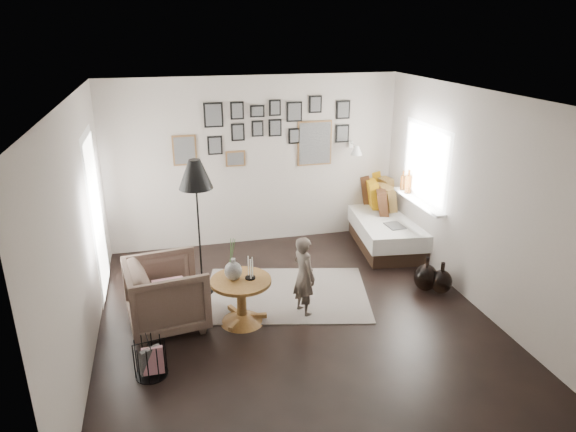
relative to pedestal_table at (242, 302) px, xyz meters
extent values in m
plane|color=black|center=(0.62, -0.04, -0.25)|extent=(4.80, 4.80, 0.00)
plane|color=#A69C91|center=(0.62, 2.36, 1.05)|extent=(4.50, 0.00, 4.50)
plane|color=#A69C91|center=(0.62, -2.44, 1.05)|extent=(4.50, 0.00, 4.50)
plane|color=#A69C91|center=(-1.63, -0.04, 1.05)|extent=(0.00, 4.80, 4.80)
plane|color=#A69C91|center=(2.87, -0.04, 1.05)|extent=(0.00, 4.80, 4.80)
plane|color=white|center=(0.62, -0.04, 2.35)|extent=(4.80, 4.80, 0.00)
plane|color=white|center=(-1.61, 1.16, 0.80)|extent=(0.00, 2.14, 2.14)
plane|color=white|center=(-1.61, 1.16, 0.80)|extent=(0.00, 1.88, 1.88)
plane|color=white|center=(-1.61, 1.16, 0.80)|extent=(0.00, 1.93, 1.93)
plane|color=white|center=(2.86, 1.16, 1.20)|extent=(0.00, 1.30, 1.30)
plane|color=white|center=(2.86, 1.16, 1.20)|extent=(0.00, 1.14, 1.14)
cube|color=white|center=(2.80, 1.16, 0.63)|extent=(0.15, 1.32, 0.04)
cylinder|color=#8C4C14|center=(2.80, 1.51, 0.79)|extent=(0.10, 0.10, 0.28)
cylinder|color=#8C4C14|center=(2.80, 1.68, 0.76)|extent=(0.08, 0.08, 0.22)
cube|color=brown|center=(-0.43, 2.34, 1.30)|extent=(0.35, 0.03, 0.45)
cube|color=black|center=(-0.43, 2.33, 1.30)|extent=(0.30, 0.01, 0.40)
cube|color=black|center=(0.02, 2.34, 1.80)|extent=(0.28, 0.03, 0.36)
cube|color=black|center=(0.02, 2.33, 1.80)|extent=(0.23, 0.01, 0.31)
cube|color=black|center=(0.02, 2.34, 1.35)|extent=(0.22, 0.03, 0.28)
cube|color=black|center=(0.02, 2.33, 1.35)|extent=(0.17, 0.01, 0.23)
cube|color=black|center=(0.37, 2.34, 1.85)|extent=(0.20, 0.03, 0.26)
cube|color=black|center=(0.37, 2.33, 1.85)|extent=(0.15, 0.01, 0.21)
cube|color=black|center=(0.37, 2.34, 1.53)|extent=(0.20, 0.03, 0.26)
cube|color=black|center=(0.37, 2.33, 1.53)|extent=(0.15, 0.01, 0.21)
cube|color=black|center=(0.67, 2.34, 1.83)|extent=(0.22, 0.03, 0.18)
cube|color=black|center=(0.67, 2.33, 1.83)|extent=(0.17, 0.01, 0.13)
cube|color=black|center=(0.67, 2.34, 1.57)|extent=(0.18, 0.03, 0.24)
cube|color=black|center=(0.67, 2.33, 1.57)|extent=(0.13, 0.01, 0.19)
cube|color=black|center=(0.94, 2.34, 1.87)|extent=(0.18, 0.03, 0.24)
cube|color=black|center=(0.94, 2.33, 1.87)|extent=(0.13, 0.01, 0.19)
cube|color=black|center=(0.94, 2.34, 1.57)|extent=(0.20, 0.03, 0.26)
cube|color=black|center=(0.94, 2.33, 1.57)|extent=(0.15, 0.01, 0.21)
cube|color=black|center=(1.24, 2.34, 1.80)|extent=(0.24, 0.03, 0.30)
cube|color=black|center=(1.24, 2.33, 1.80)|extent=(0.19, 0.01, 0.25)
cube|color=black|center=(1.24, 2.34, 1.43)|extent=(0.18, 0.03, 0.24)
cube|color=black|center=(1.24, 2.33, 1.43)|extent=(0.13, 0.01, 0.19)
cube|color=brown|center=(1.57, 2.34, 1.30)|extent=(0.55, 0.03, 0.70)
cube|color=black|center=(1.57, 2.33, 1.30)|extent=(0.50, 0.01, 0.65)
cube|color=black|center=(1.57, 2.34, 1.90)|extent=(0.20, 0.03, 0.26)
cube|color=black|center=(1.57, 2.33, 1.90)|extent=(0.15, 0.01, 0.21)
cube|color=black|center=(2.02, 2.34, 1.80)|extent=(0.22, 0.03, 0.28)
cube|color=black|center=(2.02, 2.33, 1.80)|extent=(0.17, 0.01, 0.23)
cube|color=black|center=(2.02, 2.34, 1.43)|extent=(0.22, 0.03, 0.28)
cube|color=black|center=(2.02, 2.33, 1.43)|extent=(0.17, 0.01, 0.23)
cube|color=brown|center=(0.32, 2.34, 1.13)|extent=(0.30, 0.03, 0.24)
cube|color=black|center=(0.32, 2.33, 1.13)|extent=(0.25, 0.01, 0.19)
cube|color=white|center=(2.17, 2.33, 1.25)|extent=(0.06, 0.04, 0.10)
cylinder|color=white|center=(2.17, 2.21, 1.27)|extent=(0.02, 0.24, 0.02)
cone|color=white|center=(2.17, 2.08, 1.21)|extent=(0.18, 0.18, 0.14)
cube|color=beige|center=(0.66, 0.50, -0.25)|extent=(2.36, 1.89, 0.01)
cone|color=brown|center=(0.00, 0.00, -0.20)|extent=(0.52, 0.52, 0.10)
cylinder|color=brown|center=(0.00, 0.00, 0.03)|extent=(0.11, 0.11, 0.40)
cylinder|color=brown|center=(0.00, 0.00, 0.28)|extent=(0.70, 0.70, 0.04)
ellipsoid|color=black|center=(-0.08, 0.02, 0.41)|extent=(0.20, 0.20, 0.22)
cylinder|color=black|center=(-0.08, 0.02, 0.54)|extent=(0.06, 0.06, 0.04)
cylinder|color=black|center=(0.11, 0.00, 0.31)|extent=(0.12, 0.12, 0.02)
cube|color=black|center=(2.57, 1.84, -0.14)|extent=(1.07, 2.07, 0.23)
cube|color=silver|center=(2.57, 1.84, 0.09)|extent=(1.14, 2.14, 0.25)
cube|color=#B0750A|center=(2.59, 2.65, 0.48)|extent=(0.25, 0.59, 0.58)
cube|color=#3E2313|center=(2.44, 2.55, 0.45)|extent=(0.34, 0.56, 0.52)
cube|color=brown|center=(2.71, 2.38, 0.43)|extent=(0.32, 0.54, 0.50)
cube|color=#B0750A|center=(2.51, 2.23, 0.42)|extent=(0.31, 0.51, 0.48)
cube|color=brown|center=(2.67, 2.05, 0.40)|extent=(0.25, 0.46, 0.44)
cube|color=#3E2313|center=(2.57, 1.89, 0.39)|extent=(0.35, 0.47, 0.42)
cube|color=black|center=(2.52, 1.29, 0.22)|extent=(0.25, 0.32, 0.02)
imported|color=brown|center=(-0.83, 0.14, 0.14)|extent=(0.98, 0.96, 0.79)
cube|color=beige|center=(-0.80, 0.19, 0.23)|extent=(0.40, 0.41, 0.16)
cylinder|color=black|center=(-0.39, 0.81, -0.24)|extent=(0.28, 0.28, 0.03)
cylinder|color=black|center=(-0.39, 0.81, 0.54)|extent=(0.02, 0.02, 1.58)
cone|color=black|center=(-0.39, 0.81, 1.35)|extent=(0.42, 0.42, 0.36)
cube|color=black|center=(-1.04, -0.75, -0.08)|extent=(0.23, 0.18, 0.29)
cube|color=beige|center=(-1.01, -0.77, -0.08)|extent=(0.21, 0.08, 0.29)
ellipsoid|color=black|center=(2.46, 0.18, -0.07)|extent=(0.31, 0.31, 0.36)
cylinder|color=black|center=(2.46, 0.18, 0.16)|extent=(0.05, 0.05, 0.11)
ellipsoid|color=black|center=(2.62, 0.06, -0.10)|extent=(0.28, 0.28, 0.32)
cylinder|color=black|center=(2.62, 0.06, 0.12)|extent=(0.05, 0.05, 0.11)
imported|color=#594E46|center=(0.76, 0.02, 0.24)|extent=(0.35, 0.42, 0.99)
camera|label=1|loc=(-0.75, -5.21, 3.03)|focal=32.00mm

